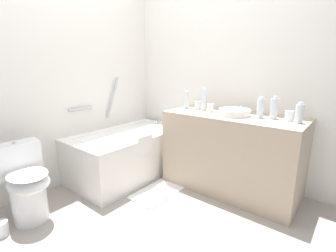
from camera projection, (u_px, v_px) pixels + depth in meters
ground_plane at (144, 223)px, 2.09m from camera, size 3.72×3.72×0.00m
wall_back_tiled at (56, 83)px, 2.61m from camera, size 3.12×0.10×2.31m
wall_right_mirror at (225, 81)px, 2.88m from camera, size 0.10×2.91×2.31m
bathtub at (129, 151)px, 3.01m from camera, size 1.42×0.79×1.19m
toilet at (26, 184)px, 2.08m from camera, size 0.38×0.54×0.69m
vanity_counter at (231, 153)px, 2.60m from camera, size 0.63×1.40×0.84m
sink_basin at (234, 112)px, 2.44m from camera, size 0.32×0.32×0.07m
sink_faucet at (242, 110)px, 2.58m from camera, size 0.12×0.15×0.08m
water_bottle_0 at (186, 100)px, 2.85m from camera, size 0.07×0.07×0.21m
water_bottle_1 at (204, 100)px, 2.72m from camera, size 0.06×0.06×0.25m
water_bottle_2 at (299, 113)px, 2.11m from camera, size 0.07×0.07×0.18m
water_bottle_3 at (274, 108)px, 2.27m from camera, size 0.07×0.07×0.21m
water_bottle_4 at (260, 108)px, 2.31m from camera, size 0.06×0.06×0.21m
drinking_glass_0 at (289, 116)px, 2.20m from camera, size 0.07×0.07×0.09m
drinking_glass_1 at (210, 108)px, 2.64m from camera, size 0.07×0.07×0.09m
drinking_glass_2 at (198, 105)px, 2.79m from camera, size 0.07×0.07×0.09m
bath_mat at (158, 192)px, 2.61m from camera, size 0.61×0.35×0.01m
toilet_paper_roll at (1, 229)px, 1.93m from camera, size 0.11×0.11×0.12m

